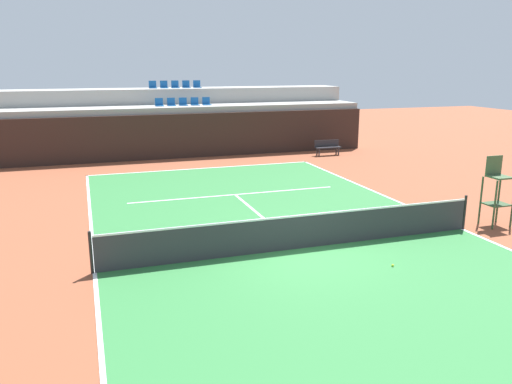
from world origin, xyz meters
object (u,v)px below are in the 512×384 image
object	(u,v)px
tennis_net	(300,231)
umpire_chair	(497,189)
player_bench	(327,146)
tennis_ball_2	(393,265)

from	to	relation	value
tennis_net	umpire_chair	distance (m)	6.73
tennis_net	umpire_chair	world-z (taller)	umpire_chair
tennis_net	umpire_chair	size ratio (longest dim) A/B	5.04
umpire_chair	player_bench	bearing A→B (deg)	86.70
tennis_net	tennis_ball_2	size ratio (longest dim) A/B	167.88
umpire_chair	tennis_net	bearing A→B (deg)	-179.52
umpire_chair	player_bench	xyz separation A→B (m)	(0.77, 13.43, -0.68)
umpire_chair	tennis_ball_2	distance (m)	5.51
tennis_net	tennis_ball_2	xyz separation A→B (m)	(1.70, -1.97, -0.47)
umpire_chair	player_bench	distance (m)	13.47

